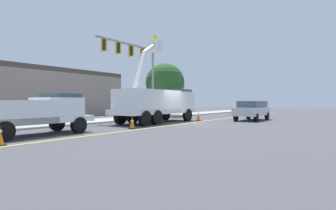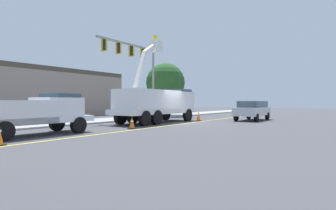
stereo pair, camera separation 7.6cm
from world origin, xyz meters
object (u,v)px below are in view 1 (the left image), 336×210
at_px(traffic_cone_mid_rear, 198,116).
at_px(passing_minivan, 252,109).
at_px(traffic_cone_mid_front, 132,123).
at_px(traffic_signal_mast, 136,60).
at_px(service_pickup_truck, 34,112).
at_px(utility_bucket_truck, 157,102).

bearing_deg(traffic_cone_mid_rear, passing_minivan, -49.27).
xyz_separation_m(traffic_cone_mid_front, traffic_signal_mast, (7.10, 4.87, 5.04)).
bearing_deg(traffic_cone_mid_rear, traffic_signal_mast, 101.34).
distance_m(service_pickup_truck, passing_minivan, 17.73).
bearing_deg(passing_minivan, traffic_cone_mid_front, 158.47).
bearing_deg(traffic_signal_mast, utility_bucket_truck, -120.00).
distance_m(utility_bucket_truck, traffic_signal_mast, 5.57).
distance_m(utility_bucket_truck, passing_minivan, 8.69).
height_order(service_pickup_truck, traffic_cone_mid_rear, service_pickup_truck).
height_order(traffic_cone_mid_front, traffic_cone_mid_rear, traffic_cone_mid_rear).
height_order(passing_minivan, traffic_cone_mid_front, passing_minivan).
distance_m(service_pickup_truck, traffic_cone_mid_front, 5.47).
height_order(passing_minivan, traffic_signal_mast, traffic_signal_mast).
xyz_separation_m(utility_bucket_truck, passing_minivan, (6.39, -5.86, -0.64)).
bearing_deg(utility_bucket_truck, traffic_signal_mast, 60.00).
bearing_deg(passing_minivan, traffic_cone_mid_rear, 130.73).
distance_m(traffic_cone_mid_front, traffic_cone_mid_rear, 8.26).
height_order(utility_bucket_truck, traffic_signal_mast, traffic_signal_mast).
xyz_separation_m(service_pickup_truck, traffic_signal_mast, (12.07, 2.71, 4.29)).
relative_size(passing_minivan, traffic_cone_mid_front, 6.67).
relative_size(service_pickup_truck, passing_minivan, 1.16).
bearing_deg(passing_minivan, utility_bucket_truck, 137.49).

